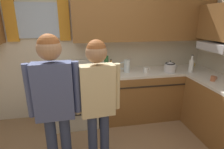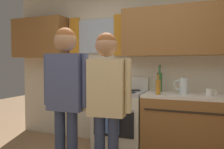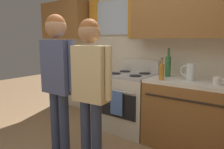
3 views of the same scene
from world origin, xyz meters
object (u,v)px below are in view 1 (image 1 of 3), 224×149
(stove_oven, at_px, (76,98))
(mug_mustard_yellow, at_px, (192,65))
(mug_ceramic_white, at_px, (146,70))
(adult_in_plaid, at_px, (98,96))
(bottle_wine_green, at_px, (106,63))
(bottle_milk_white, at_px, (191,66))
(stovetop_kettle, at_px, (170,67))
(water_pitcher, at_px, (126,66))
(adult_left, at_px, (54,97))
(bottle_oil_amber, at_px, (111,70))
(cup_terracotta, at_px, (213,79))

(stove_oven, bearing_deg, mug_mustard_yellow, 1.72)
(mug_ceramic_white, distance_m, adult_in_plaid, 1.45)
(bottle_wine_green, bearing_deg, adult_in_plaid, -102.88)
(bottle_milk_white, distance_m, stovetop_kettle, 0.37)
(mug_ceramic_white, distance_m, water_pitcher, 0.35)
(mug_ceramic_white, height_order, adult_left, adult_left)
(bottle_oil_amber, relative_size, mug_mustard_yellow, 2.38)
(adult_in_plaid, bearing_deg, bottle_wine_green, 77.12)
(bottle_oil_amber, bearing_deg, stovetop_kettle, 2.41)
(bottle_oil_amber, height_order, cup_terracotta, bottle_oil_amber)
(mug_mustard_yellow, relative_size, cup_terracotta, 1.10)
(bottle_oil_amber, height_order, adult_left, adult_left)
(bottle_wine_green, height_order, adult_left, adult_left)
(bottle_milk_white, distance_m, water_pitcher, 1.13)
(bottle_oil_amber, bearing_deg, mug_mustard_yellow, 8.87)
(bottle_wine_green, distance_m, stovetop_kettle, 1.12)
(bottle_wine_green, distance_m, bottle_milk_white, 1.49)
(stove_oven, relative_size, bottle_oil_amber, 3.85)
(bottle_milk_white, xyz_separation_m, mug_mustard_yellow, (0.21, 0.29, -0.07))
(cup_terracotta, bearing_deg, bottle_oil_amber, 160.76)
(cup_terracotta, relative_size, adult_in_plaid, 0.07)
(water_pitcher, bearing_deg, cup_terracotta, -30.71)
(stovetop_kettle, bearing_deg, mug_mustard_yellow, 20.27)
(bottle_milk_white, bearing_deg, stove_oven, 173.78)
(stovetop_kettle, height_order, adult_left, adult_left)
(bottle_milk_white, relative_size, stovetop_kettle, 1.14)
(bottle_wine_green, height_order, stovetop_kettle, bottle_wine_green)
(stove_oven, distance_m, cup_terracotta, 2.24)
(adult_in_plaid, bearing_deg, cup_terracotta, 14.69)
(adult_left, bearing_deg, bottle_oil_amber, 53.73)
(bottle_milk_white, distance_m, mug_ceramic_white, 0.80)
(stove_oven, height_order, adult_in_plaid, adult_in_plaid)
(bottle_oil_amber, bearing_deg, bottle_milk_white, -1.26)
(bottle_wine_green, bearing_deg, mug_ceramic_white, -15.90)
(bottle_wine_green, height_order, water_pitcher, bottle_wine_green)
(mug_ceramic_white, distance_m, stovetop_kettle, 0.43)
(stove_oven, relative_size, bottle_milk_white, 3.51)
(bottle_milk_white, bearing_deg, water_pitcher, 169.25)
(water_pitcher, height_order, adult_left, adult_left)
(mug_mustard_yellow, height_order, adult_in_plaid, adult_in_plaid)
(stove_oven, xyz_separation_m, stovetop_kettle, (1.65, -0.14, 0.53))
(mug_ceramic_white, bearing_deg, bottle_milk_white, -9.29)
(stovetop_kettle, relative_size, adult_in_plaid, 0.17)
(stove_oven, xyz_separation_m, mug_ceramic_white, (1.23, -0.09, 0.48))
(stove_oven, relative_size, stovetop_kettle, 4.02)
(mug_mustard_yellow, height_order, cup_terracotta, mug_mustard_yellow)
(adult_left, distance_m, adult_in_plaid, 0.44)
(stovetop_kettle, height_order, water_pitcher, water_pitcher)
(water_pitcher, relative_size, adult_in_plaid, 0.14)
(bottle_milk_white, xyz_separation_m, water_pitcher, (-1.11, 0.21, -0.01))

